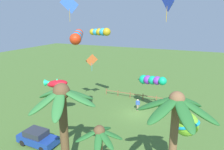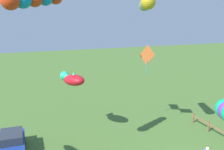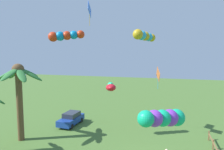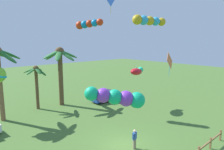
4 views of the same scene
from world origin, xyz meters
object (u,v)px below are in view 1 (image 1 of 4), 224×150
palm_tree_1 (63,111)px  kite_tube_6 (77,36)px  kite_ball_4 (186,124)px  kite_fish_5 (56,83)px  palm_tree_2 (100,146)px  parked_car_0 (37,138)px  palm_tree_0 (175,122)px  kite_diamond_1 (168,0)px  kite_diamond_7 (69,4)px  spectator_0 (138,105)px  kite_tube_0 (151,80)px  kite_tube_2 (100,32)px  kite_diamond_3 (92,60)px

palm_tree_1 → kite_tube_6: kite_tube_6 is taller
kite_ball_4 → kite_fish_5: kite_ball_4 is taller
kite_ball_4 → kite_fish_5: (14.31, -4.99, -0.51)m
palm_tree_2 → parked_car_0: 9.50m
palm_tree_0 → kite_diamond_1: (3.11, -13.29, 7.60)m
kite_diamond_7 → spectator_0: bearing=-119.7°
kite_fish_5 → kite_tube_6: (-5.04, 3.03, 5.62)m
palm_tree_0 → palm_tree_1: size_ratio=1.03×
palm_tree_2 → kite_diamond_1: bearing=-94.5°
palm_tree_0 → palm_tree_2: palm_tree_0 is taller
palm_tree_0 → palm_tree_2: bearing=14.9°
palm_tree_0 → palm_tree_2: (4.26, 1.13, -2.03)m
kite_tube_0 → kite_diamond_7: size_ratio=1.51×
palm_tree_2 → kite_tube_6: size_ratio=1.72×
kite_ball_4 → kite_fish_5: bearing=-19.2°
palm_tree_0 → palm_tree_1: bearing=5.1°
parked_car_0 → kite_diamond_1: bearing=-130.1°
palm_tree_2 → palm_tree_0: bearing=-165.1°
palm_tree_1 → kite_tube_2: 12.89m
kite_tube_6 → kite_tube_2: bearing=-78.1°
palm_tree_2 → kite_tube_0: (0.16, -14.28, 0.40)m
palm_tree_0 → kite_tube_6: 10.38m
kite_tube_2 → kite_tube_6: size_ratio=1.02×
palm_tree_2 → kite_diamond_7: size_ratio=2.17×
parked_car_0 → kite_tube_2: (-2.32, -9.01, 9.47)m
parked_car_0 → kite_diamond_3: size_ratio=1.70×
palm_tree_2 → kite_tube_0: bearing=-89.3°
kite_tube_2 → kite_ball_4: 15.12m
kite_diamond_1 → kite_diamond_7: 10.83m
kite_tube_2 → kite_tube_0: bearing=-160.1°
kite_diamond_3 → kite_ball_4: bearing=140.5°
palm_tree_0 → kite_tube_0: (4.42, -13.15, -1.63)m
kite_diamond_1 → kite_tube_2: bearing=17.5°
palm_tree_0 → kite_diamond_3: 17.32m
palm_tree_2 → kite_diamond_1: (-1.14, -14.42, 9.63)m
kite_tube_0 → kite_tube_2: (5.84, 2.11, 5.78)m
kite_ball_4 → spectator_0: bearing=-60.2°
palm_tree_2 → parked_car_0: palm_tree_2 is taller
kite_tube_2 → kite_tube_6: (-1.54, 7.33, 0.08)m
kite_diamond_1 → kite_diamond_7: kite_diamond_1 is taller
kite_fish_5 → kite_diamond_1: bearing=-148.4°
kite_fish_5 → kite_diamond_3: bearing=-105.6°
palm_tree_2 → spectator_0: size_ratio=3.43×
parked_car_0 → palm_tree_2: bearing=159.2°
spectator_0 → kite_tube_6: 13.77m
kite_ball_4 → kite_diamond_7: (11.11, -3.73, 7.83)m
kite_tube_2 → kite_diamond_3: bearing=-32.4°
kite_ball_4 → kite_diamond_3: bearing=-39.5°
kite_tube_2 → kite_diamond_7: size_ratio=1.28×
palm_tree_0 → palm_tree_1: 7.30m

